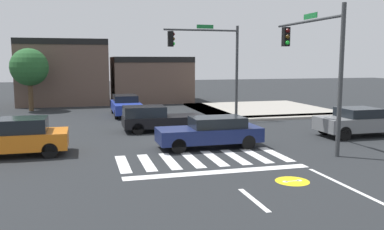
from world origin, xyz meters
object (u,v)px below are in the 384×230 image
at_px(traffic_signal_southeast, 314,53).
at_px(car_navy, 211,132).
at_px(traffic_signal_northeast, 210,54).
at_px(car_gray, 358,122).
at_px(car_orange, 16,137).
at_px(car_black, 157,118).
at_px(roadside_tree, 29,67).
at_px(car_blue, 126,105).

distance_m(traffic_signal_southeast, car_navy, 5.78).
xyz_separation_m(traffic_signal_northeast, traffic_signal_southeast, (2.02, -9.01, -0.05)).
bearing_deg(car_gray, traffic_signal_northeast, -51.49).
relative_size(car_gray, car_navy, 0.92).
bearing_deg(car_orange, car_gray, -179.43).
xyz_separation_m(car_orange, car_gray, (16.49, 0.16, -0.01)).
bearing_deg(car_black, traffic_signal_northeast, 37.73).
height_order(traffic_signal_southeast, roadside_tree, traffic_signal_southeast).
xyz_separation_m(traffic_signal_northeast, car_black, (-4.03, -3.12, -3.57)).
relative_size(car_black, car_blue, 0.95).
distance_m(traffic_signal_northeast, car_navy, 9.13).
bearing_deg(car_gray, car_black, -23.01).
bearing_deg(car_navy, car_black, -72.27).
relative_size(traffic_signal_northeast, car_gray, 1.45).
xyz_separation_m(traffic_signal_northeast, roadside_tree, (-11.91, 8.50, -0.92)).
bearing_deg(car_navy, car_blue, -77.84).
height_order(traffic_signal_northeast, car_orange, traffic_signal_northeast).
relative_size(car_orange, roadside_tree, 0.88).
bearing_deg(car_black, car_blue, 98.10).
height_order(traffic_signal_northeast, car_black, traffic_signal_northeast).
bearing_deg(car_black, car_orange, -146.87).
bearing_deg(traffic_signal_southeast, car_black, 45.75).
bearing_deg(car_navy, traffic_signal_northeast, -107.04).
distance_m(traffic_signal_southeast, roadside_tree, 22.39).
distance_m(traffic_signal_southeast, car_blue, 15.11).
xyz_separation_m(car_black, roadside_tree, (-7.87, 11.62, 2.66)).
bearing_deg(car_navy, car_orange, -3.95).
relative_size(traffic_signal_northeast, traffic_signal_southeast, 1.00).
relative_size(traffic_signal_southeast, car_gray, 1.45).
xyz_separation_m(traffic_signal_northeast, car_blue, (-5.03, 3.89, -3.56)).
height_order(car_orange, car_gray, car_orange).
height_order(traffic_signal_northeast, roadside_tree, traffic_signal_northeast).
distance_m(car_orange, roadside_tree, 16.22).
height_order(traffic_signal_northeast, car_gray, traffic_signal_northeast).
bearing_deg(traffic_signal_northeast, car_gray, 128.51).
bearing_deg(roadside_tree, car_gray, -41.73).
height_order(car_gray, car_navy, car_gray).
bearing_deg(car_orange, car_blue, -116.49).
relative_size(car_black, car_gray, 1.03).
xyz_separation_m(traffic_signal_southeast, roadside_tree, (-13.92, 17.51, -0.87)).
relative_size(traffic_signal_northeast, car_navy, 1.32).
relative_size(traffic_signal_northeast, car_orange, 1.44).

